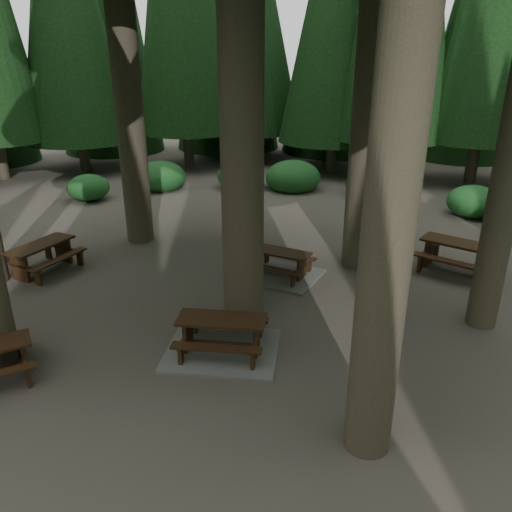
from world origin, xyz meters
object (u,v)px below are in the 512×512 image
at_px(picnic_table_b, 42,253).
at_px(picnic_table_d, 458,252).
at_px(picnic_table_c, 279,268).
at_px(picnic_table_a, 222,340).

relative_size(picnic_table_b, picnic_table_d, 0.83).
height_order(picnic_table_b, picnic_table_c, picnic_table_b).
distance_m(picnic_table_a, picnic_table_d, 7.04).
xyz_separation_m(picnic_table_a, picnic_table_c, (-0.26, 3.75, -0.02)).
bearing_deg(picnic_table_b, picnic_table_c, -66.82).
height_order(picnic_table_b, picnic_table_d, picnic_table_d).
bearing_deg(picnic_table_a, picnic_table_d, 40.02).
relative_size(picnic_table_a, picnic_table_d, 1.15).
relative_size(picnic_table_c, picnic_table_d, 0.98).
relative_size(picnic_table_a, picnic_table_b, 1.38).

